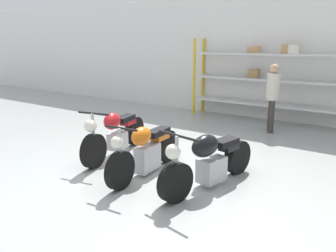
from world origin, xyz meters
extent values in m
plane|color=#9EA3A0|center=(0.00, 0.00, 0.00)|extent=(30.00, 30.00, 0.00)
cube|color=white|center=(0.00, 5.10, 1.80)|extent=(30.00, 0.08, 3.60)
cylinder|color=gold|center=(-1.86, 4.46, 1.15)|extent=(0.08, 0.08, 2.30)
cylinder|color=gold|center=(-1.86, 5.01, 1.15)|extent=(0.08, 0.08, 2.30)
cube|color=silver|center=(0.38, 4.74, 0.49)|extent=(4.48, 0.55, 0.05)
cube|color=silver|center=(0.38, 4.74, 1.18)|extent=(4.48, 0.55, 0.05)
cube|color=silver|center=(0.38, 4.74, 1.86)|extent=(4.48, 0.55, 0.05)
cube|color=silver|center=(0.98, 4.61, 2.00)|extent=(0.26, 0.24, 0.23)
cube|color=tan|center=(0.76, 4.70, 2.00)|extent=(0.20, 0.27, 0.24)
cube|color=tan|center=(-0.08, 4.72, 1.98)|extent=(0.21, 0.19, 0.19)
cube|color=#A87F51|center=(-0.11, 4.80, 1.32)|extent=(0.30, 0.21, 0.24)
cube|color=tan|center=(-0.14, 4.77, 1.97)|extent=(0.28, 0.32, 0.17)
cylinder|color=black|center=(-0.94, -0.53, 0.31)|extent=(0.27, 0.63, 0.61)
cylinder|color=black|center=(-1.26, 0.94, 0.31)|extent=(0.27, 0.63, 0.61)
cube|color=#ADADB2|center=(-1.11, 0.26, 0.27)|extent=(0.34, 0.43, 0.32)
ellipsoid|color=#B2191E|center=(-1.08, 0.09, 0.71)|extent=(0.35, 0.47, 0.32)
cube|color=black|center=(-1.18, 0.56, 0.66)|extent=(0.32, 0.54, 0.10)
cube|color=#B2191E|center=(-1.20, 0.68, 0.57)|extent=(0.26, 0.38, 0.12)
cylinder|color=#ADADB2|center=(-0.95, -0.51, 0.64)|extent=(0.06, 0.06, 0.66)
sphere|color=silver|center=(-0.93, -0.58, 0.77)|extent=(0.22, 0.22, 0.22)
cylinder|color=black|center=(-0.96, -0.48, 0.97)|extent=(0.60, 0.16, 0.04)
cylinder|color=black|center=(0.05, -0.92, 0.30)|extent=(0.17, 0.60, 0.59)
cylinder|color=black|center=(-0.07, 0.47, 0.30)|extent=(0.17, 0.60, 0.59)
cube|color=#ADADB2|center=(-0.01, -0.18, 0.27)|extent=(0.26, 0.53, 0.43)
ellipsoid|color=orange|center=(0.00, -0.35, 0.68)|extent=(0.29, 0.45, 0.30)
cube|color=black|center=(-0.04, 0.15, 0.64)|extent=(0.26, 0.54, 0.10)
cube|color=orange|center=(-0.05, 0.22, 0.55)|extent=(0.21, 0.38, 0.12)
cylinder|color=#ADADB2|center=(0.05, -0.90, 0.62)|extent=(0.05, 0.05, 0.64)
sphere|color=silver|center=(0.05, -0.97, 0.74)|extent=(0.19, 0.19, 0.19)
cylinder|color=black|center=(0.05, -0.87, 0.94)|extent=(0.58, 0.08, 0.04)
cylinder|color=black|center=(0.96, -0.80, 0.29)|extent=(0.26, 0.59, 0.57)
cylinder|color=black|center=(1.23, 0.67, 0.29)|extent=(0.26, 0.59, 0.57)
cube|color=#ADADB2|center=(1.10, -0.01, 0.26)|extent=(0.35, 0.49, 0.37)
ellipsoid|color=black|center=(1.07, -0.18, 0.67)|extent=(0.37, 0.56, 0.33)
cube|color=black|center=(1.17, 0.31, 0.62)|extent=(0.31, 0.49, 0.10)
cube|color=black|center=(1.18, 0.41, 0.53)|extent=(0.25, 0.35, 0.12)
cylinder|color=#ADADB2|center=(0.96, -0.78, 0.61)|extent=(0.06, 0.06, 0.65)
sphere|color=silver|center=(0.95, -0.84, 0.74)|extent=(0.21, 0.21, 0.21)
cylinder|color=black|center=(0.97, -0.75, 0.94)|extent=(0.73, 0.17, 0.04)
cylinder|color=#38332D|center=(0.78, 3.74, 0.40)|extent=(0.13, 0.13, 0.81)
cylinder|color=#38332D|center=(0.86, 3.58, 0.40)|extent=(0.13, 0.13, 0.81)
cylinder|color=beige|center=(0.82, 3.66, 1.13)|extent=(0.43, 0.43, 0.64)
sphere|color=tan|center=(0.82, 3.66, 1.56)|extent=(0.22, 0.22, 0.22)
camera|label=1|loc=(3.25, -4.26, 2.11)|focal=35.00mm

